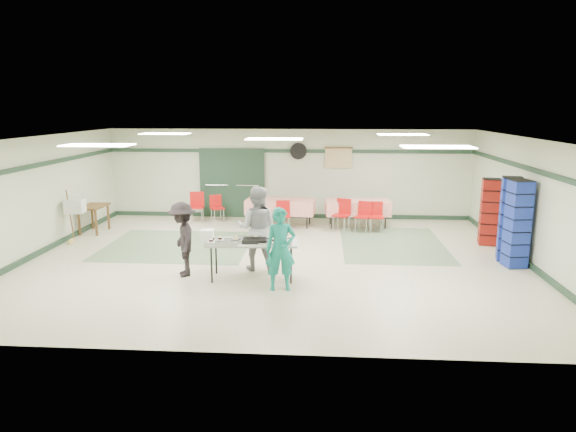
# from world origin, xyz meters

# --- Properties ---
(floor) EXTENTS (11.00, 11.00, 0.00)m
(floor) POSITION_xyz_m (0.00, 0.00, 0.00)
(floor) COLOR beige
(floor) RESTS_ON ground
(ceiling) EXTENTS (11.00, 11.00, 0.00)m
(ceiling) POSITION_xyz_m (0.00, 0.00, 2.70)
(ceiling) COLOR white
(ceiling) RESTS_ON wall_back
(wall_back) EXTENTS (11.00, 0.00, 11.00)m
(wall_back) POSITION_xyz_m (0.00, 4.50, 1.35)
(wall_back) COLOR beige
(wall_back) RESTS_ON floor
(wall_front) EXTENTS (11.00, 0.00, 11.00)m
(wall_front) POSITION_xyz_m (0.00, -4.50, 1.35)
(wall_front) COLOR beige
(wall_front) RESTS_ON floor
(wall_left) EXTENTS (0.00, 9.00, 9.00)m
(wall_left) POSITION_xyz_m (-5.50, 0.00, 1.35)
(wall_left) COLOR beige
(wall_left) RESTS_ON floor
(wall_right) EXTENTS (0.00, 9.00, 9.00)m
(wall_right) POSITION_xyz_m (5.50, 0.00, 1.35)
(wall_right) COLOR beige
(wall_right) RESTS_ON floor
(trim_back) EXTENTS (11.00, 0.06, 0.10)m
(trim_back) POSITION_xyz_m (0.00, 4.47, 2.05)
(trim_back) COLOR #1B3323
(trim_back) RESTS_ON wall_back
(baseboard_back) EXTENTS (11.00, 0.06, 0.12)m
(baseboard_back) POSITION_xyz_m (0.00, 4.47, 0.06)
(baseboard_back) COLOR #1B3323
(baseboard_back) RESTS_ON floor
(trim_left) EXTENTS (0.06, 9.00, 0.10)m
(trim_left) POSITION_xyz_m (-5.47, 0.00, 2.05)
(trim_left) COLOR #1B3323
(trim_left) RESTS_ON wall_back
(baseboard_left) EXTENTS (0.06, 9.00, 0.12)m
(baseboard_left) POSITION_xyz_m (-5.47, 0.00, 0.06)
(baseboard_left) COLOR #1B3323
(baseboard_left) RESTS_ON floor
(trim_right) EXTENTS (0.06, 9.00, 0.10)m
(trim_right) POSITION_xyz_m (5.47, 0.00, 2.05)
(trim_right) COLOR #1B3323
(trim_right) RESTS_ON wall_back
(baseboard_right) EXTENTS (0.06, 9.00, 0.12)m
(baseboard_right) POSITION_xyz_m (5.47, 0.00, 0.06)
(baseboard_right) COLOR #1B3323
(baseboard_right) RESTS_ON floor
(green_patch_a) EXTENTS (3.50, 3.00, 0.01)m
(green_patch_a) POSITION_xyz_m (-2.50, 1.00, 0.00)
(green_patch_a) COLOR slate
(green_patch_a) RESTS_ON floor
(green_patch_b) EXTENTS (2.50, 3.50, 0.01)m
(green_patch_b) POSITION_xyz_m (2.80, 1.50, 0.00)
(green_patch_b) COLOR slate
(green_patch_b) RESTS_ON floor
(double_door_left) EXTENTS (0.90, 0.06, 2.10)m
(double_door_left) POSITION_xyz_m (-2.20, 4.44, 1.05)
(double_door_left) COLOR gray
(double_door_left) RESTS_ON floor
(double_door_right) EXTENTS (0.90, 0.06, 2.10)m
(double_door_right) POSITION_xyz_m (-1.25, 4.44, 1.05)
(double_door_right) COLOR gray
(double_door_right) RESTS_ON floor
(door_frame) EXTENTS (2.00, 0.03, 2.15)m
(door_frame) POSITION_xyz_m (-1.73, 4.42, 1.05)
(door_frame) COLOR #1B3323
(door_frame) RESTS_ON floor
(wall_fan) EXTENTS (0.50, 0.10, 0.50)m
(wall_fan) POSITION_xyz_m (0.30, 4.44, 2.05)
(wall_fan) COLOR black
(wall_fan) RESTS_ON wall_back
(scroll_banner) EXTENTS (0.80, 0.02, 0.60)m
(scroll_banner) POSITION_xyz_m (1.50, 4.44, 1.85)
(scroll_banner) COLOR tan
(scroll_banner) RESTS_ON wall_back
(serving_table) EXTENTS (1.81, 0.81, 0.76)m
(serving_table) POSITION_xyz_m (-0.33, -1.32, 0.71)
(serving_table) COLOR #AEAEA9
(serving_table) RESTS_ON floor
(sheet_tray_right) EXTENTS (0.65, 0.51, 0.02)m
(sheet_tray_right) POSITION_xyz_m (0.14, -1.37, 0.77)
(sheet_tray_right) COLOR silver
(sheet_tray_right) RESTS_ON serving_table
(sheet_tray_mid) EXTENTS (0.60, 0.47, 0.02)m
(sheet_tray_mid) POSITION_xyz_m (-0.46, -1.23, 0.77)
(sheet_tray_mid) COLOR silver
(sheet_tray_mid) RESTS_ON serving_table
(sheet_tray_left) EXTENTS (0.66, 0.51, 0.02)m
(sheet_tray_left) POSITION_xyz_m (-0.89, -1.46, 0.77)
(sheet_tray_left) COLOR silver
(sheet_tray_left) RESTS_ON serving_table
(baking_pan) EXTENTS (0.49, 0.32, 0.08)m
(baking_pan) POSITION_xyz_m (-0.26, -1.40, 0.80)
(baking_pan) COLOR black
(baking_pan) RESTS_ON serving_table
(foam_box_stack) EXTENTS (0.26, 0.24, 0.22)m
(foam_box_stack) POSITION_xyz_m (-1.23, -1.32, 0.87)
(foam_box_stack) COLOR white
(foam_box_stack) RESTS_ON serving_table
(volunteer_teal) EXTENTS (0.62, 0.46, 1.56)m
(volunteer_teal) POSITION_xyz_m (0.28, -1.91, 0.78)
(volunteer_teal) COLOR #128174
(volunteer_teal) RESTS_ON floor
(volunteer_grey) EXTENTS (0.90, 0.72, 1.77)m
(volunteer_grey) POSITION_xyz_m (-0.31, -0.71, 0.88)
(volunteer_grey) COLOR gray
(volunteer_grey) RESTS_ON floor
(volunteer_dark) EXTENTS (0.88, 1.11, 1.51)m
(volunteer_dark) POSITION_xyz_m (-1.75, -1.23, 0.75)
(volunteer_dark) COLOR black
(volunteer_dark) RESTS_ON floor
(dining_table_a) EXTENTS (1.84, 0.91, 0.77)m
(dining_table_a) POSITION_xyz_m (2.04, 3.39, 0.57)
(dining_table_a) COLOR red
(dining_table_a) RESTS_ON floor
(dining_table_b) EXTENTS (2.00, 1.03, 0.77)m
(dining_table_b) POSITION_xyz_m (-0.16, 3.39, 0.57)
(dining_table_b) COLOR red
(dining_table_b) RESTS_ON floor
(chair_a) EXTENTS (0.50, 0.50, 0.83)m
(chair_a) POSITION_xyz_m (2.18, 2.82, 0.51)
(chair_a) COLOR red
(chair_a) RESTS_ON floor
(chair_b) EXTENTS (0.55, 0.55, 0.89)m
(chair_b) POSITION_xyz_m (1.59, 2.82, 0.55)
(chair_b) COLOR red
(chair_b) RESTS_ON floor
(chair_c) EXTENTS (0.39, 0.39, 0.82)m
(chair_c) POSITION_xyz_m (2.51, 2.82, 0.50)
(chair_c) COLOR red
(chair_c) RESTS_ON floor
(chair_d) EXTENTS (0.42, 0.42, 0.82)m
(chair_d) POSITION_xyz_m (-0.04, 2.82, 0.50)
(chair_d) COLOR red
(chair_d) RESTS_ON floor
(chair_loose_a) EXTENTS (0.49, 0.49, 0.77)m
(chair_loose_a) POSITION_xyz_m (-2.12, 3.86, 0.47)
(chair_loose_a) COLOR red
(chair_loose_a) RESTS_ON floor
(chair_loose_b) EXTENTS (0.46, 0.46, 0.89)m
(chair_loose_b) POSITION_xyz_m (-2.67, 3.68, 0.55)
(chair_loose_b) COLOR red
(chair_loose_b) RESTS_ON floor
(crate_stack_blue_a) EXTENTS (0.49, 0.49, 1.87)m
(crate_stack_blue_a) POSITION_xyz_m (5.15, 0.30, 0.93)
(crate_stack_blue_a) COLOR navy
(crate_stack_blue_a) RESTS_ON floor
(crate_stack_red) EXTENTS (0.49, 0.49, 1.65)m
(crate_stack_red) POSITION_xyz_m (5.15, 1.66, 0.82)
(crate_stack_red) COLOR #9B1D0F
(crate_stack_red) RESTS_ON floor
(crate_stack_blue_b) EXTENTS (0.47, 0.47, 1.87)m
(crate_stack_blue_b) POSITION_xyz_m (5.15, -0.18, 0.94)
(crate_stack_blue_b) COLOR navy
(crate_stack_blue_b) RESTS_ON floor
(printer_table) EXTENTS (0.61, 0.92, 0.74)m
(printer_table) POSITION_xyz_m (-5.15, 2.21, 0.64)
(printer_table) COLOR brown
(printer_table) RESTS_ON floor
(office_printer) EXTENTS (0.49, 0.44, 0.35)m
(office_printer) POSITION_xyz_m (-5.15, 1.21, 0.92)
(office_printer) COLOR beige
(office_printer) RESTS_ON printer_table
(broom) EXTENTS (0.07, 0.22, 1.34)m
(broom) POSITION_xyz_m (-5.23, 1.08, 0.70)
(broom) COLOR brown
(broom) RESTS_ON floor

